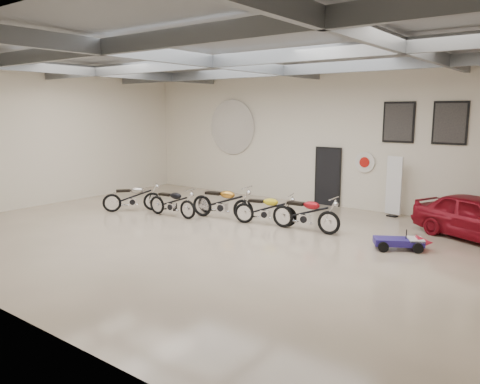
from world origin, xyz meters
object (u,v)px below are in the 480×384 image
Objects in this scene: motorcycle_silver at (132,197)px; motorcycle_red at (305,213)px; motorcycle_black at (172,202)px; go_kart at (404,239)px; vintage_car at (480,218)px; motorcycle_yellow at (265,209)px; motorcycle_gold at (222,202)px; banner_stand at (394,187)px.

motorcycle_red is at bearing -38.60° from motorcycle_silver.
motorcycle_black reaches higher than go_kart.
motorcycle_yellow is at bearing 133.90° from vintage_car.
motorcycle_gold is at bearing 170.50° from motorcycle_yellow.
motorcycle_gold is (1.56, 0.73, 0.07)m from motorcycle_black.
go_kart is (9.09, 1.08, -0.25)m from motorcycle_silver.
banner_stand is at bearing 33.84° from motorcycle_black.
go_kart is (1.52, -3.57, -0.71)m from banner_stand.
vintage_car is at bearing 15.26° from motorcycle_black.
banner_stand reaches higher than vintage_car.
motorcycle_gold is at bearing -33.45° from motorcycle_silver.
motorcycle_black is 0.98× the size of motorcycle_yellow.
vintage_car is (8.74, 2.92, 0.13)m from motorcycle_black.
motorcycle_yellow is 1.33× the size of go_kart.
motorcycle_silver is at bearing -171.61° from motorcycle_gold.
go_kart is (7.38, 0.85, -0.23)m from motorcycle_black.
motorcycle_black is at bearing -133.25° from banner_stand.
motorcycle_yellow is at bearing -36.62° from motorcycle_silver.
go_kart is (4.26, -0.06, -0.24)m from motorcycle_yellow.
motorcycle_yellow is 1.35m from motorcycle_red.
motorcycle_black is at bearing -42.06° from motorcycle_silver.
vintage_car is at bearing 20.91° from motorcycle_red.
motorcycle_red is 4.69m from vintage_car.
motorcycle_silver is at bearing 156.83° from go_kart.
motorcycle_gold is 5.83m from go_kart.
motorcycle_silver is 1.34× the size of go_kart.
motorcycle_gold reaches higher than motorcycle_silver.
motorcycle_red is (6.18, 1.23, 0.03)m from motorcycle_silver.
motorcycle_red is 1.43× the size of go_kart.
motorcycle_silver reaches higher than motorcycle_black.
motorcycle_yellow is at bearing 149.30° from go_kart.
banner_stand reaches higher than motorcycle_gold.
motorcycle_red is 2.93m from go_kart.
banner_stand is at bearing 32.58° from motorcycle_gold.
motorcycle_yellow is 5.98m from vintage_car.
banner_stand is 4.48m from motorcycle_yellow.
motorcycle_red reaches higher than motorcycle_yellow.
banner_stand is 3.27m from vintage_car.
go_kart is at bearing 170.84° from vintage_car.
motorcycle_gold is at bearing -129.66° from banner_stand.
motorcycle_silver is 3.41m from motorcycle_gold.
vintage_car reaches higher than motorcycle_silver.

